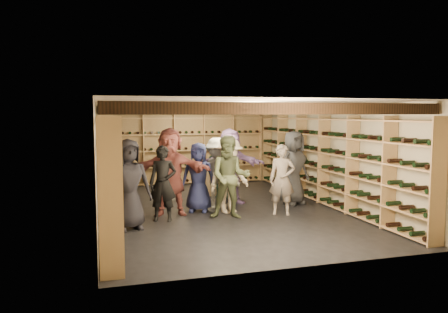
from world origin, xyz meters
TOP-DOWN VIEW (x-y plane):
  - ground at (0.00, 0.00)m, footprint 8.00×8.00m
  - walls at (0.00, 0.00)m, footprint 5.52×8.02m
  - ceiling at (0.00, 0.00)m, footprint 5.50×8.00m
  - ceiling_joists at (0.00, 0.00)m, footprint 5.40×7.12m
  - wine_rack_left at (-2.57, 0.00)m, footprint 0.32×7.50m
  - wine_rack_right at (2.57, 0.00)m, footprint 0.32×7.50m
  - wine_rack_back at (0.00, 3.83)m, footprint 4.70×0.30m
  - crate_stack_left at (-0.88, 2.00)m, footprint 0.58×0.48m
  - crate_stack_right at (0.24, 1.75)m, footprint 0.52×0.36m
  - crate_loose at (0.67, 2.55)m, footprint 0.52×0.36m
  - person_0 at (-2.18, -1.20)m, footprint 0.94×0.71m
  - person_1 at (-1.47, -0.74)m, footprint 0.66×0.54m
  - person_2 at (-0.10, -0.91)m, footprint 1.01×0.89m
  - person_3 at (0.04, -0.38)m, footprint 1.22×1.00m
  - person_5 at (-1.24, -0.24)m, footprint 1.83×0.90m
  - person_6 at (-0.58, -0.09)m, footprint 0.88×0.73m
  - person_7 at (1.09, -0.88)m, footprint 0.66×0.57m
  - person_9 at (-0.09, 0.15)m, footprint 1.19×0.90m
  - person_10 at (0.35, 1.30)m, footprint 0.99×0.62m
  - person_11 at (0.34, 0.50)m, footprint 1.76×0.77m
  - person_12 at (1.81, 0.07)m, footprint 1.01×0.85m

SIDE VIEW (x-z plane):
  - ground at x=0.00m, z-range 0.00..0.00m
  - crate_loose at x=0.67m, z-range 0.00..0.17m
  - crate_stack_left at x=-0.88m, z-range 0.00..0.51m
  - crate_stack_right at x=0.24m, z-range 0.00..0.68m
  - person_7 at x=1.09m, z-range 0.00..1.53m
  - person_1 at x=-1.47m, z-range 0.00..1.55m
  - person_6 at x=-0.58m, z-range 0.00..1.55m
  - person_10 at x=0.35m, z-range 0.00..1.57m
  - person_9 at x=-0.09m, z-range 0.00..1.63m
  - person_3 at x=0.04m, z-range 0.00..1.65m
  - person_0 at x=-2.18m, z-range 0.00..1.72m
  - person_2 at x=-0.10m, z-range 0.00..1.74m
  - person_12 at x=1.81m, z-range 0.00..1.77m
  - person_11 at x=0.34m, z-range 0.00..1.84m
  - person_5 at x=-1.24m, z-range 0.00..1.89m
  - wine_rack_back at x=0.00m, z-range 0.00..2.15m
  - wine_rack_left at x=-2.57m, z-range 0.00..2.15m
  - wine_rack_right at x=2.57m, z-range 0.00..2.15m
  - walls at x=0.00m, z-range 0.00..2.40m
  - ceiling_joists at x=0.00m, z-range 2.17..2.35m
  - ceiling at x=0.00m, z-range 2.40..2.40m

